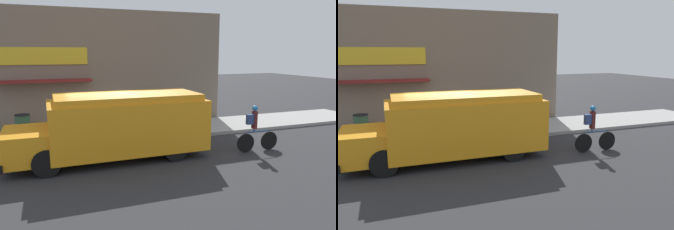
% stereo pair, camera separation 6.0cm
% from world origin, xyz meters
% --- Properties ---
extents(ground_plane, '(70.00, 70.00, 0.00)m').
position_xyz_m(ground_plane, '(0.00, 0.00, 0.00)').
color(ground_plane, '#2B2B2D').
extents(sidewalk, '(28.00, 2.91, 0.15)m').
position_xyz_m(sidewalk, '(0.00, 1.46, 0.07)').
color(sidewalk, '#999993').
rests_on(sidewalk, ground_plane).
extents(storefront, '(13.35, 0.89, 5.49)m').
position_xyz_m(storefront, '(-0.06, 3.22, 2.74)').
color(storefront, '#756656').
rests_on(storefront, ground_plane).
extents(school_bus, '(6.50, 2.72, 2.19)m').
position_xyz_m(school_bus, '(0.27, -1.54, 1.15)').
color(school_bus, orange).
rests_on(school_bus, ground_plane).
extents(cyclist, '(1.69, 0.20, 1.70)m').
position_xyz_m(cyclist, '(5.09, -2.53, 0.80)').
color(cyclist, black).
rests_on(cyclist, ground_plane).
extents(trash_bin, '(0.58, 0.58, 0.96)m').
position_xyz_m(trash_bin, '(-2.87, 1.94, 0.63)').
color(trash_bin, '#2D5138').
rests_on(trash_bin, sidewalk).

